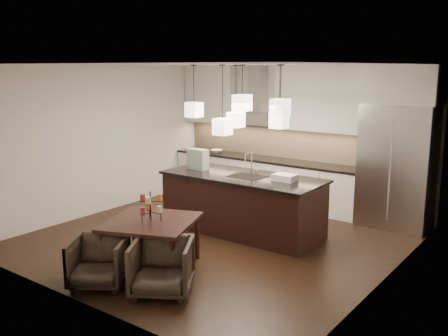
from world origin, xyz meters
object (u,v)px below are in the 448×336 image
Objects in this scene: armchair_left at (99,262)px; armchair_right at (162,267)px; dining_table at (152,244)px; refrigerator at (397,167)px; island_body at (242,205)px.

armchair_left is 0.93× the size of armchair_right.
dining_table is at bearing 111.28° from armchair_right.
armchair_left is (-2.23, -4.68, -0.76)m from refrigerator.
island_body reaches higher than armchair_right.
refrigerator is at bearing 31.00° from armchair_left.
refrigerator is at bearing 42.19° from island_body.
island_body is 3.56× the size of armchair_right.
armchair_right is at bearing -58.19° from dining_table.
dining_table is at bearing -93.71° from island_body.
dining_table is at bearing -118.30° from refrigerator.
dining_table reaches higher than armchair_right.
armchair_right reaches higher than armchair_left.
refrigerator is 4.46m from dining_table.
refrigerator is 2.76m from island_body.
island_body is (-1.97, -1.82, -0.61)m from refrigerator.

